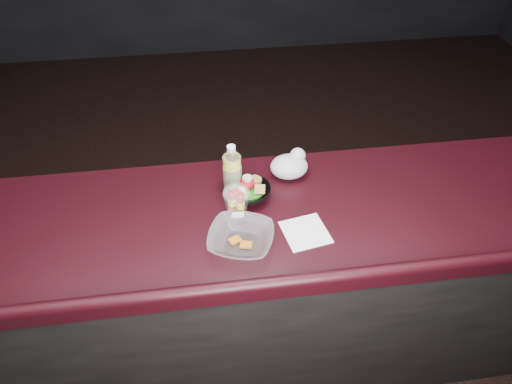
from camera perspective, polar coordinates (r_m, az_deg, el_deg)
The scene contains 9 objects.
room_shell at distance 1.06m, azimuth -0.17°, elevation 17.39°, with size 8.00×8.00×8.00m.
counter at distance 2.17m, azimuth -1.17°, elevation -12.41°, with size 4.06×0.71×1.02m.
lemonade_bottle at distance 1.82m, azimuth -2.98°, elevation 2.38°, with size 0.08×0.08×0.23m.
fruit_cup at distance 1.73m, azimuth -2.46°, elevation -1.14°, with size 0.10×0.10×0.15m.
green_apple at distance 1.81m, azimuth -2.34°, elevation -0.39°, with size 0.08×0.08×0.08m.
plastic_bag at distance 1.93m, azimuth 4.29°, elevation 3.38°, with size 0.16×0.13×0.12m.
snack_bowl at distance 1.83m, azimuth -0.93°, elevation 0.08°, with size 0.21×0.21×0.10m.
takeout_bowl at distance 1.65m, azimuth -1.89°, elevation -5.88°, with size 0.30×0.30×0.06m.
paper_napkin at distance 1.72m, azimuth 6.19°, elevation -5.02°, with size 0.16×0.16×0.00m, color white.
Camera 1 is at (-0.13, -0.96, 2.27)m, focal length 32.00 mm.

